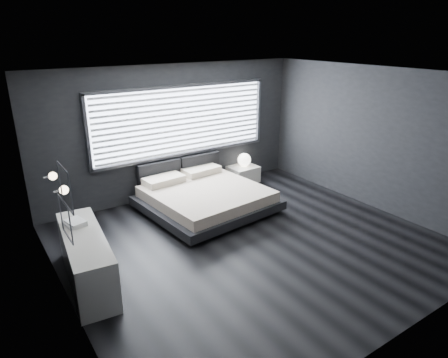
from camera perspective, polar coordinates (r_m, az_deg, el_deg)
room at (r=6.39m, az=4.27°, el=2.01°), size 6.04×6.00×2.80m
window at (r=8.63m, az=-5.82°, el=8.24°), size 4.14×0.09×1.52m
headboard at (r=8.79m, az=-6.29°, el=1.40°), size 1.96×0.16×0.52m
sconce_near at (r=5.20m, az=-21.93°, el=-1.48°), size 0.18×0.11×0.11m
sconce_far at (r=5.76m, az=-23.29°, el=0.39°), size 0.18×0.11×0.11m
wall_art_upper at (r=4.55m, az=-21.74°, el=-1.14°), size 0.01×0.48×0.48m
wall_art_lower at (r=4.95m, az=-21.71°, el=-5.32°), size 0.01×0.48×0.48m
bed at (r=8.04m, az=-2.72°, el=-2.57°), size 2.51×2.42×0.60m
nightstand at (r=9.58m, az=2.76°, el=0.72°), size 0.67×0.56×0.38m
orb_lamp at (r=9.51m, az=2.91°, el=2.76°), size 0.31×0.31×0.31m
dresser at (r=6.09m, az=-19.03°, el=-10.71°), size 0.73×1.92×0.75m
book_stack at (r=6.25m, az=-20.52°, el=-5.85°), size 0.31×0.38×0.07m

